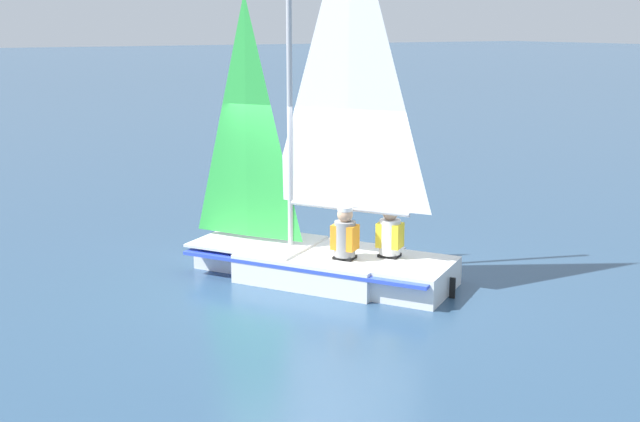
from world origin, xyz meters
TOP-DOWN VIEW (x-y plane):
  - ground_plane at (0.00, 0.00)m, footprint 260.00×260.00m
  - sailboat_main at (-0.00, -0.00)m, footprint 3.99×3.32m
  - sailor_helm at (-0.51, -0.10)m, footprint 0.43×0.41m
  - sailor_crew at (-0.75, -0.70)m, footprint 0.43×0.41m

SIDE VIEW (x-z plane):
  - ground_plane at x=0.00m, z-range 0.00..0.00m
  - sailor_crew at x=-0.75m, z-range 0.04..1.20m
  - sailor_helm at x=-0.51m, z-range 0.05..1.21m
  - sailboat_main at x=0.00m, z-range -1.96..3.51m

